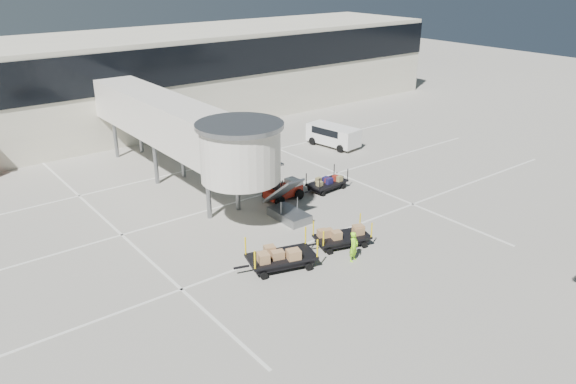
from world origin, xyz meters
The scene contains 10 objects.
ground centered at (0.00, 0.00, 0.00)m, with size 140.00×140.00×0.00m, color #A39F92.
lane_markings centered at (-0.67, 9.33, 0.01)m, with size 40.00×30.00×0.02m.
terminal centered at (-0.35, 29.94, 4.11)m, with size 64.00×12.11×15.20m.
jet_bridge centered at (-3.97, 12.26, 4.28)m, with size 5.70×20.40×6.03m.
baggage_tug centered at (0.18, 7.60, 0.58)m, with size 2.48×1.64×1.59m.
suitcase_cart centered at (3.28, 7.06, 0.45)m, with size 3.41×1.58×1.32m.
box_cart_near centered at (-1.31, 0.68, 0.54)m, with size 3.61×2.21×1.39m.
box_cart_far centered at (-5.15, 0.76, 0.58)m, with size 4.17×2.54×1.60m.
ground_worker centered at (-1.85, -0.86, 0.80)m, with size 0.58×0.38×1.59m, color #95FF1A.
minivan centered at (9.98, 14.01, 1.00)m, with size 2.47×4.63×1.67m.
Camera 1 is at (-19.63, -18.54, 14.02)m, focal length 35.00 mm.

